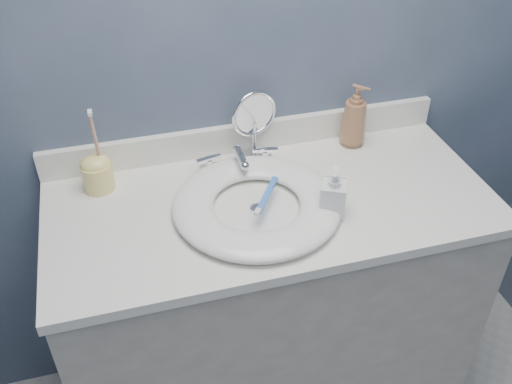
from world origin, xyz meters
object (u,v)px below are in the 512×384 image
object	(u,v)px
soap_bottle_amber	(355,115)
soap_bottle_clear	(334,192)
makeup_mirror	(254,121)
toothbrush_holder	(97,172)

from	to	relation	value
soap_bottle_amber	soap_bottle_clear	size ratio (longest dim) A/B	1.39
makeup_mirror	soap_bottle_clear	size ratio (longest dim) A/B	1.48
makeup_mirror	soap_bottle_amber	distance (m)	0.31
soap_bottle_amber	toothbrush_holder	size ratio (longest dim) A/B	0.81
makeup_mirror	soap_bottle_clear	bearing A→B (deg)	-83.03
soap_bottle_clear	soap_bottle_amber	bearing A→B (deg)	84.59
makeup_mirror	soap_bottle_clear	xyz separation A→B (m)	(0.12, -0.33, -0.04)
makeup_mirror	toothbrush_holder	distance (m)	0.47
toothbrush_holder	soap_bottle_amber	bearing A→B (deg)	1.76
soap_bottle_clear	toothbrush_holder	xyz separation A→B (m)	(-0.58, 0.28, -0.02)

